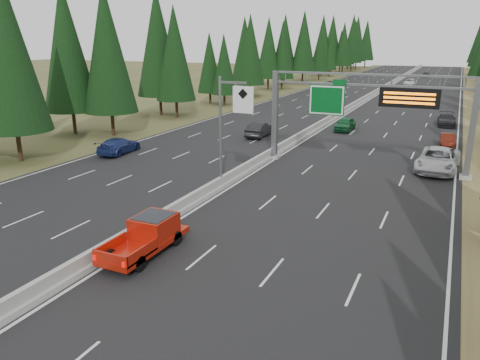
% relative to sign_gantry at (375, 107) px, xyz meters
% --- Properties ---
extents(road, '(32.00, 260.00, 0.08)m').
position_rel_sign_gantry_xyz_m(road, '(-8.92, 45.12, -5.23)').
color(road, black).
rests_on(road, ground).
extents(shoulder_right, '(3.60, 260.00, 0.06)m').
position_rel_sign_gantry_xyz_m(shoulder_right, '(8.88, 45.12, -5.24)').
color(shoulder_right, olive).
rests_on(shoulder_right, ground).
extents(shoulder_left, '(3.60, 260.00, 0.06)m').
position_rel_sign_gantry_xyz_m(shoulder_left, '(-26.72, 45.12, -5.24)').
color(shoulder_left, '#3C421E').
rests_on(shoulder_left, ground).
extents(median_barrier, '(0.70, 260.00, 0.85)m').
position_rel_sign_gantry_xyz_m(median_barrier, '(-8.92, 45.12, -4.85)').
color(median_barrier, gray).
rests_on(median_barrier, road).
extents(sign_gantry, '(16.75, 0.98, 7.80)m').
position_rel_sign_gantry_xyz_m(sign_gantry, '(0.00, 0.00, 0.00)').
color(sign_gantry, slate).
rests_on(sign_gantry, road).
extents(hov_sign_pole, '(2.80, 0.50, 8.00)m').
position_rel_sign_gantry_xyz_m(hov_sign_pole, '(-8.33, -9.92, -0.54)').
color(hov_sign_pole, slate).
rests_on(hov_sign_pole, road).
extents(tree_row_left, '(11.84, 241.22, 19.00)m').
position_rel_sign_gantry_xyz_m(tree_row_left, '(-30.94, 44.13, 4.26)').
color(tree_row_left, black).
rests_on(tree_row_left, ground).
extents(silver_minivan, '(3.49, 6.84, 1.85)m').
position_rel_sign_gantry_xyz_m(silver_minivan, '(5.14, 1.85, -4.26)').
color(silver_minivan, silver).
rests_on(silver_minivan, road).
extents(red_pickup, '(1.94, 5.43, 1.77)m').
position_rel_sign_gantry_xyz_m(red_pickup, '(-7.42, -20.83, -4.21)').
color(red_pickup, black).
rests_on(red_pickup, road).
extents(car_ahead_green, '(1.92, 4.67, 1.59)m').
position_rel_sign_gantry_xyz_m(car_ahead_green, '(-5.76, 16.52, -4.40)').
color(car_ahead_green, '#14582A').
rests_on(car_ahead_green, road).
extents(car_ahead_dkred, '(1.54, 3.92, 1.27)m').
position_rel_sign_gantry_xyz_m(car_ahead_dkred, '(5.58, 12.25, -4.55)').
color(car_ahead_dkred, '#55170C').
rests_on(car_ahead_dkred, road).
extents(car_ahead_dkgrey, '(2.33, 5.23, 1.49)m').
position_rel_sign_gantry_xyz_m(car_ahead_dkgrey, '(5.12, 25.30, -4.44)').
color(car_ahead_dkgrey, black).
rests_on(car_ahead_dkgrey, road).
extents(car_ahead_white, '(3.00, 5.73, 1.54)m').
position_rel_sign_gantry_xyz_m(car_ahead_white, '(-4.48, 80.56, -4.42)').
color(car_ahead_white, white).
rests_on(car_ahead_white, road).
extents(car_ahead_far, '(2.14, 4.50, 1.49)m').
position_rel_sign_gantry_xyz_m(car_ahead_far, '(-3.05, 110.53, -4.45)').
color(car_ahead_far, black).
rests_on(car_ahead_far, road).
extents(car_onc_near, '(2.00, 5.00, 1.62)m').
position_rel_sign_gantry_xyz_m(car_onc_near, '(-13.64, 8.80, -4.38)').
color(car_onc_near, black).
rests_on(car_onc_near, road).
extents(car_onc_blue, '(2.58, 5.36, 1.51)m').
position_rel_sign_gantry_xyz_m(car_onc_blue, '(-22.70, -4.16, -4.44)').
color(car_onc_blue, navy).
rests_on(car_onc_blue, road).
extents(car_onc_white, '(1.71, 4.16, 1.41)m').
position_rel_sign_gantry_xyz_m(car_onc_white, '(-14.34, 51.74, -4.48)').
color(car_onc_white, silver).
rests_on(car_onc_white, road).
extents(car_onc_far, '(2.48, 4.94, 1.34)m').
position_rel_sign_gantry_xyz_m(car_onc_far, '(-20.99, 69.76, -4.52)').
color(car_onc_far, black).
rests_on(car_onc_far, road).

